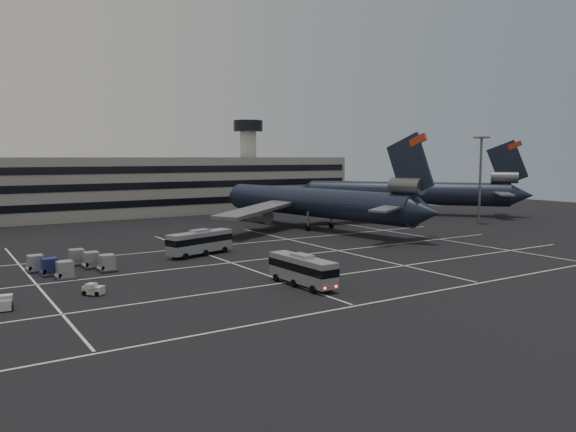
{
  "coord_description": "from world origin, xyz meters",
  "views": [
    {
      "loc": [
        -39.43,
        -62.23,
        14.04
      ],
      "look_at": [
        7.01,
        10.15,
        5.0
      ],
      "focal_mm": 35.0,
      "sensor_mm": 36.0,
      "label": 1
    }
  ],
  "objects_px": {
    "trijet_main": "(315,202)",
    "bus_far": "(200,241)",
    "tug_a": "(4,303)",
    "bus_near": "(302,269)",
    "uld_cluster": "(71,263)"
  },
  "relations": [
    {
      "from": "trijet_main",
      "to": "uld_cluster",
      "type": "bearing_deg",
      "value": -168.88
    },
    {
      "from": "trijet_main",
      "to": "tug_a",
      "type": "bearing_deg",
      "value": -159.28
    },
    {
      "from": "trijet_main",
      "to": "uld_cluster",
      "type": "relative_size",
      "value": 5.14
    },
    {
      "from": "trijet_main",
      "to": "bus_far",
      "type": "relative_size",
      "value": 5.34
    },
    {
      "from": "bus_far",
      "to": "tug_a",
      "type": "height_order",
      "value": "bus_far"
    },
    {
      "from": "bus_far",
      "to": "tug_a",
      "type": "relative_size",
      "value": 4.33
    },
    {
      "from": "tug_a",
      "to": "trijet_main",
      "type": "bearing_deg",
      "value": 37.83
    },
    {
      "from": "trijet_main",
      "to": "uld_cluster",
      "type": "distance_m",
      "value": 52.37
    },
    {
      "from": "tug_a",
      "to": "uld_cluster",
      "type": "height_order",
      "value": "uld_cluster"
    },
    {
      "from": "trijet_main",
      "to": "tug_a",
      "type": "relative_size",
      "value": 23.11
    },
    {
      "from": "bus_near",
      "to": "tug_a",
      "type": "bearing_deg",
      "value": 164.77
    },
    {
      "from": "trijet_main",
      "to": "bus_far",
      "type": "xyz_separation_m",
      "value": [
        -31.11,
        -15.43,
        -3.21
      ]
    },
    {
      "from": "bus_near",
      "to": "bus_far",
      "type": "bearing_deg",
      "value": 91.85
    },
    {
      "from": "tug_a",
      "to": "uld_cluster",
      "type": "distance_m",
      "value": 17.49
    },
    {
      "from": "tug_a",
      "to": "uld_cluster",
      "type": "relative_size",
      "value": 0.22
    }
  ]
}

